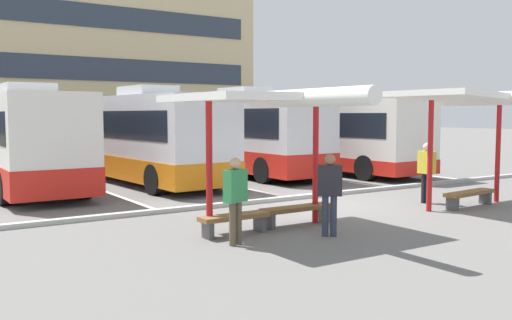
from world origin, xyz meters
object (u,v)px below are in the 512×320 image
(bench_2, at_px, (470,195))
(waiting_passenger_2, at_px, (427,168))
(waiting_shelter_1, at_px, (476,101))
(coach_bus_0, at_px, (20,141))
(waiting_passenger_0, at_px, (330,188))
(waiting_passenger_1, at_px, (235,194))
(coach_bus_3, at_px, (315,134))
(coach_bus_1, at_px, (132,138))
(waiting_shelter_0, at_px, (273,101))
(bench_0, at_px, (235,220))
(bench_1, at_px, (298,211))
(coach_bus_2, at_px, (226,134))

(bench_2, relative_size, waiting_passenger_2, 1.15)
(bench_2, bearing_deg, waiting_shelter_1, -90.00)
(coach_bus_0, distance_m, waiting_passenger_0, 12.53)
(waiting_passenger_1, bearing_deg, coach_bus_3, 45.10)
(coach_bus_1, bearing_deg, waiting_passenger_0, -91.00)
(waiting_passenger_1, bearing_deg, coach_bus_0, 99.24)
(coach_bus_1, distance_m, waiting_shelter_0, 11.12)
(coach_bus_3, relative_size, waiting_passenger_1, 6.94)
(coach_bus_3, distance_m, bench_2, 11.08)
(bench_0, height_order, waiting_passenger_2, waiting_passenger_2)
(waiting_passenger_2, bearing_deg, bench_2, -64.80)
(bench_1, height_order, waiting_passenger_1, waiting_passenger_1)
(waiting_shelter_0, height_order, waiting_passenger_0, waiting_shelter_0)
(coach_bus_3, height_order, waiting_passenger_2, coach_bus_3)
(waiting_shelter_0, bearing_deg, coach_bus_2, 64.25)
(coach_bus_2, xyz_separation_m, waiting_passenger_1, (-7.09, -12.54, -0.70))
(coach_bus_2, bearing_deg, coach_bus_0, -173.16)
(waiting_passenger_0, bearing_deg, coach_bus_2, 68.87)
(bench_2, height_order, waiting_passenger_1, waiting_passenger_1)
(bench_2, distance_m, waiting_passenger_2, 1.39)
(waiting_shelter_1, bearing_deg, waiting_passenger_1, -178.29)
(coach_bus_2, height_order, waiting_shelter_1, coach_bus_2)
(coach_bus_0, relative_size, waiting_passenger_1, 6.11)
(bench_2, height_order, waiting_passenger_2, waiting_passenger_2)
(bench_0, bearing_deg, waiting_passenger_1, -119.71)
(waiting_shelter_0, relative_size, bench_2, 2.44)
(coach_bus_1, relative_size, waiting_passenger_2, 6.75)
(bench_0, xyz_separation_m, bench_2, (7.39, -0.47, 0.01))
(bench_1, bearing_deg, coach_bus_3, 49.22)
(coach_bus_0, distance_m, coach_bus_3, 12.75)
(coach_bus_2, distance_m, coach_bus_3, 4.12)
(coach_bus_1, xyz_separation_m, waiting_shelter_0, (-0.94, -11.02, 1.21))
(coach_bus_1, bearing_deg, waiting_shelter_1, -64.11)
(coach_bus_2, xyz_separation_m, waiting_passenger_0, (-5.00, -12.94, -0.68))
(bench_0, relative_size, bench_2, 0.80)
(coach_bus_3, height_order, waiting_shelter_0, coach_bus_3)
(bench_2, bearing_deg, waiting_passenger_0, -172.67)
(waiting_passenger_1, bearing_deg, bench_2, 2.45)
(bench_0, bearing_deg, coach_bus_1, 80.41)
(coach_bus_0, bearing_deg, waiting_shelter_1, -49.14)
(waiting_passenger_1, relative_size, waiting_passenger_2, 0.99)
(coach_bus_3, bearing_deg, coach_bus_0, 177.52)
(bench_1, relative_size, waiting_passenger_1, 1.10)
(waiting_shelter_0, relative_size, waiting_shelter_1, 1.06)
(bench_1, distance_m, waiting_passenger_0, 1.51)
(coach_bus_1, relative_size, waiting_passenger_1, 6.82)
(bench_0, xyz_separation_m, bench_1, (1.80, 0.12, 0.01))
(coach_bus_2, height_order, bench_1, coach_bus_2)
(waiting_passenger_0, bearing_deg, coach_bus_0, 108.40)
(coach_bus_2, distance_m, bench_1, 12.65)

